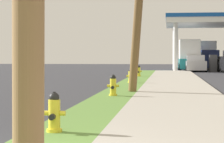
{
  "coord_description": "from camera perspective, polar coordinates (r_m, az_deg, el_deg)",
  "views": [
    {
      "loc": [
        2.63,
        -6.2,
        1.53
      ],
      "look_at": [
        0.6,
        11.2,
        0.95
      ],
      "focal_mm": 78.09,
      "sensor_mm": 36.0,
      "label": 1
    }
  ],
  "objects": [
    {
      "name": "fire_hydrant_nearest",
      "position": [
        9.05,
        -6.78,
        -5.01
      ],
      "size": [
        0.42,
        0.38,
        0.74
      ],
      "color": "yellow",
      "rests_on": "grass_verge"
    },
    {
      "name": "fire_hydrant_second",
      "position": [
        17.03,
        0.13,
        -1.77
      ],
      "size": [
        0.42,
        0.38,
        0.74
      ],
      "color": "yellow",
      "rests_on": "grass_verge"
    },
    {
      "name": "fire_hydrant_third",
      "position": [
        25.22,
        2.18,
        -0.58
      ],
      "size": [
        0.42,
        0.37,
        0.74
      ],
      "color": "yellow",
      "rests_on": "grass_verge"
    },
    {
      "name": "fire_hydrant_fourth",
      "position": [
        32.9,
        3.15,
        -0.01
      ],
      "size": [
        0.42,
        0.37,
        0.74
      ],
      "color": "yellow",
      "rests_on": "grass_verge"
    },
    {
      "name": "car_white_by_near_pump",
      "position": [
        57.58,
        11.02,
        1.05
      ],
      "size": [
        1.95,
        4.51,
        1.57
      ],
      "color": "white",
      "rests_on": "ground"
    },
    {
      "name": "car_silver_by_far_pump",
      "position": [
        46.98,
        9.7,
        0.87
      ],
      "size": [
        2.01,
        4.53,
        1.57
      ],
      "color": "#BCBCC1",
      "rests_on": "ground"
    },
    {
      "name": "truck_navy_at_forecourt",
      "position": [
        54.63,
        10.87,
        1.81
      ],
      "size": [
        2.68,
        6.56,
        3.11
      ],
      "color": "navy",
      "rests_on": "ground"
    },
    {
      "name": "truck_teal_at_far_bay",
      "position": [
        49.84,
        9.01,
        1.81
      ],
      "size": [
        2.16,
        6.41,
        3.11
      ],
      "color": "#197075",
      "rests_on": "ground"
    }
  ]
}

